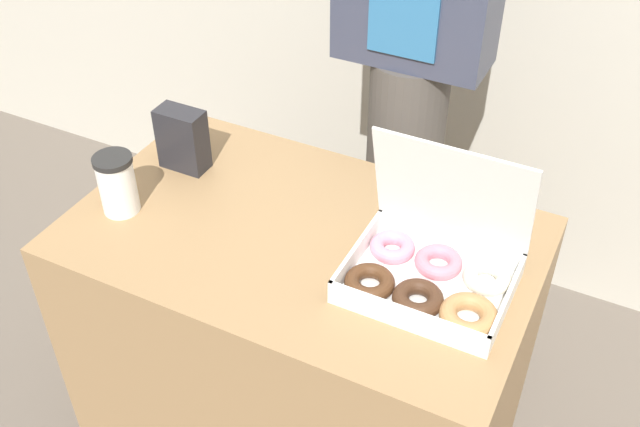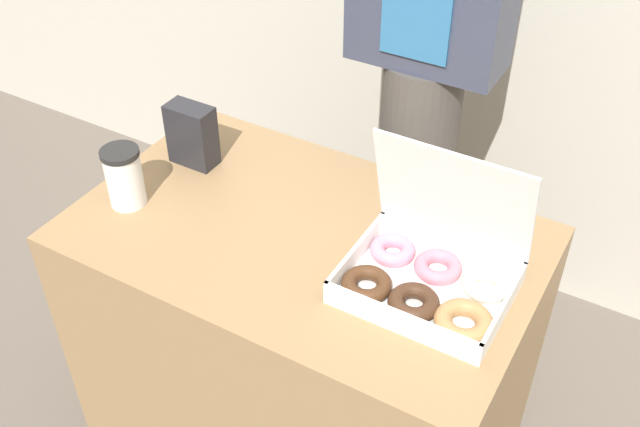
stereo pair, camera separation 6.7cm
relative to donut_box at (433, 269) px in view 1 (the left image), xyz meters
name	(u,v)px [view 1 (the left image)]	position (x,y,z in m)	size (l,w,h in m)	color
table	(304,354)	(-0.30, 0.02, -0.42)	(0.98, 0.61, 0.77)	#99754C
donut_box	(433,269)	(0.00, 0.00, 0.00)	(0.34, 0.26, 0.29)	white
coffee_cup	(117,184)	(-0.68, -0.08, 0.03)	(0.08, 0.08, 0.14)	white
napkin_holder	(183,139)	(-0.65, 0.12, 0.03)	(0.11, 0.06, 0.15)	#232328
person_customer	(414,42)	(-0.27, 0.56, 0.16)	(0.37, 0.21, 1.74)	#4C4742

